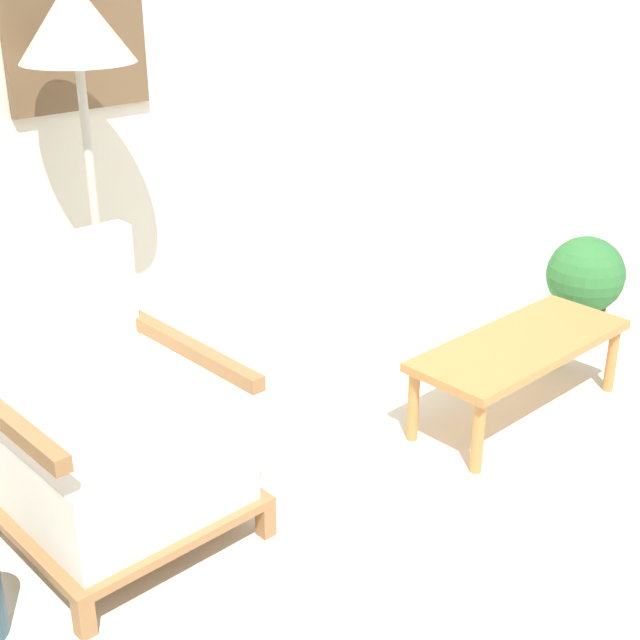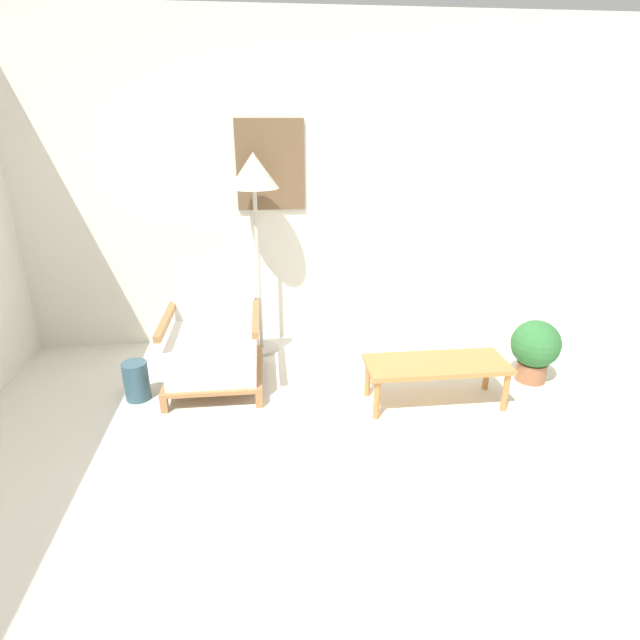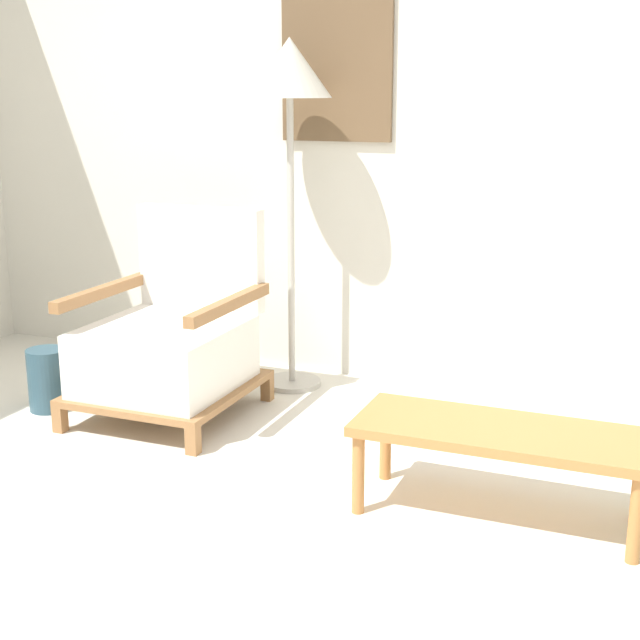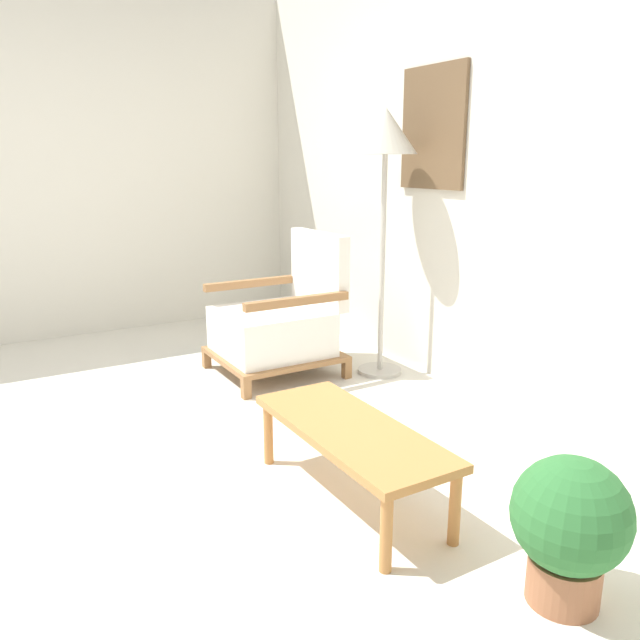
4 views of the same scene
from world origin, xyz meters
name	(u,v)px [view 1 (image 1 of 4)]	position (x,y,z in m)	size (l,w,h in m)	color
ground_plane	(633,602)	(0.00, 0.00, 0.00)	(14.00, 14.00, 0.00)	silver
wall_back	(169,53)	(0.00, 2.23, 1.35)	(8.00, 0.09, 2.70)	silver
armchair	(106,437)	(-0.91, 1.37, 0.33)	(0.71, 0.75, 0.91)	olive
floor_lamp	(78,50)	(-0.56, 1.93, 1.44)	(0.39, 0.39, 1.67)	#B7B2A8
coffee_table	(521,350)	(0.66, 0.90, 0.28)	(0.99, 0.39, 0.33)	#B2753D
potted_plant	(585,281)	(1.53, 1.14, 0.28)	(0.37, 0.37, 0.49)	#935B3D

